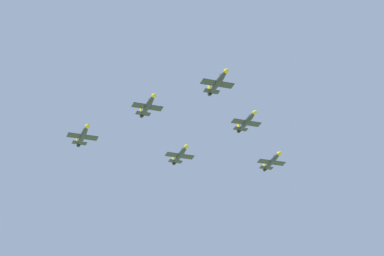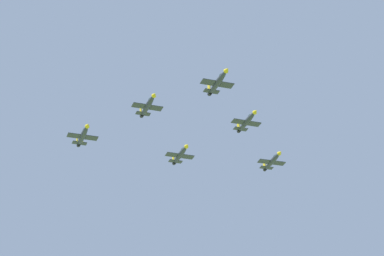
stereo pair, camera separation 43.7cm
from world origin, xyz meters
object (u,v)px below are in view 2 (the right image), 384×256
object	(u,v)px
jet_right_wingman	(148,105)
jet_right_outer	(83,135)
jet_lead	(218,82)
jet_left_wingman	(247,121)
jet_left_outer	(272,161)
jet_slot_rear	(180,154)

from	to	relation	value
jet_right_wingman	jet_right_outer	bearing A→B (deg)	-140.32
jet_lead	jet_right_outer	distance (m)	48.14
jet_left_wingman	jet_left_outer	distance (m)	24.18
jet_left_wingman	jet_right_wingman	distance (m)	31.06
jet_right_outer	jet_slot_rear	distance (m)	31.13
jet_right_wingman	jet_lead	bearing A→B (deg)	39.67
jet_left_outer	jet_right_outer	bearing A→B (deg)	-88.85
jet_right_outer	jet_left_wingman	bearing A→B (deg)	68.58
jet_right_wingman	jet_right_outer	world-z (taller)	jet_right_wingman
jet_left_wingman	jet_right_wingman	world-z (taller)	jet_right_wingman
jet_left_wingman	jet_right_outer	size ratio (longest dim) A/B	0.97
jet_left_wingman	jet_left_outer	world-z (taller)	jet_left_wingman
jet_left_wingman	jet_right_outer	xyz separation A→B (m)	(-26.32, 42.56, -3.03)
jet_right_outer	jet_slot_rear	bearing A→B (deg)	89.99
jet_left_outer	jet_right_outer	xyz separation A→B (m)	(-49.71, 37.25, 0.11)
jet_right_wingman	jet_left_outer	xyz separation A→B (m)	(48.23, -13.32, -3.64)
jet_lead	jet_right_wingman	size ratio (longest dim) A/B	1.04
jet_lead	jet_slot_rear	xyz separation A→B (m)	(21.91, 29.24, -6.26)
jet_left_wingman	jet_right_outer	world-z (taller)	jet_left_wingman
jet_left_wingman	jet_right_wingman	bearing A→B (deg)	-91.02
jet_lead	jet_left_outer	distance (m)	48.14
jet_left_outer	jet_slot_rear	size ratio (longest dim) A/B	0.99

